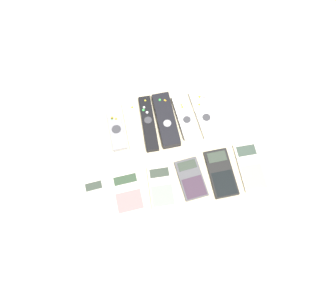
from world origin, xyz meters
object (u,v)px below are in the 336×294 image
remote_5 (204,114)px  calculator_2 (161,187)px  remote_1 (133,126)px  remote_4 (185,117)px  calculator_0 (96,198)px  remote_0 (117,130)px  calculator_4 (221,173)px  calculator_5 (251,166)px  remote_3 (166,120)px  remote_2 (149,123)px  calculator_1 (128,193)px  calculator_3 (191,179)px

remote_5 → calculator_2: (-0.20, -0.22, -0.00)m
remote_1 → remote_4: (0.18, -0.01, 0.00)m
remote_5 → calculator_0: size_ratio=1.56×
remote_0 → remote_4: (0.24, -0.00, 0.00)m
remote_1 → calculator_4: size_ratio=1.12×
remote_4 → calculator_5: remote_4 is taller
calculator_2 → remote_5: bearing=51.8°
remote_3 → calculator_0: bearing=-141.1°
remote_2 → remote_1: bearing=179.6°
remote_1 → remote_2: bearing=-3.1°
calculator_0 → calculator_1: size_ratio=0.93×
remote_4 → calculator_1: remote_4 is taller
remote_0 → remote_3: (0.17, -0.00, 0.00)m
remote_1 → remote_3: bearing=-2.4°
remote_4 → remote_3: bearing=175.0°
remote_4 → calculator_2: (-0.13, -0.22, -0.00)m
remote_3 → calculator_0: remote_3 is taller
calculator_1 → calculator_0: bearing=175.4°
remote_1 → calculator_4: bearing=-42.6°
remote_2 → calculator_2: (-0.00, -0.23, -0.00)m
remote_4 → remote_5: size_ratio=0.91×
remote_3 → calculator_0: size_ratio=1.72×
calculator_3 → remote_0: bearing=129.2°
remote_1 → remote_3: remote_3 is taller
remote_0 → remote_5: (0.31, -0.00, -0.00)m
remote_5 → calculator_0: (-0.40, -0.21, -0.00)m
remote_1 → calculator_2: (0.05, -0.23, -0.00)m
remote_1 → calculator_2: size_ratio=1.31×
calculator_3 → remote_3: bearing=95.2°
remote_1 → calculator_5: bearing=-33.1°
remote_0 → calculator_1: size_ratio=1.20×
remote_5 → calculator_1: (-0.30, -0.22, -0.00)m
remote_4 → calculator_2: 0.26m
calculator_0 → calculator_3: 0.30m
remote_3 → remote_4: (0.07, -0.00, -0.00)m
calculator_3 → calculator_5: (0.20, -0.00, -0.00)m
remote_0 → remote_3: bearing=-1.3°
remote_0 → calculator_5: bearing=-29.7°
remote_3 → calculator_5: (0.23, -0.22, -0.01)m
remote_2 → calculator_4: bearing=-46.6°
calculator_0 → calculator_5: size_ratio=0.72×
remote_1 → calculator_4: 0.33m
remote_3 → calculator_4: 0.26m
calculator_3 → calculator_4: same height
remote_4 → remote_5: 0.07m
calculator_2 → remote_1: bearing=106.2°
remote_0 → calculator_2: (0.11, -0.23, -0.00)m
calculator_1 → calculator_5: calculator_1 is taller
calculator_5 → remote_5: bearing=116.2°
calculator_4 → calculator_0: bearing=-179.9°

